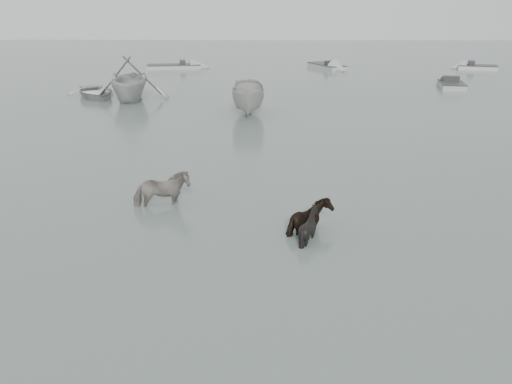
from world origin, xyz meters
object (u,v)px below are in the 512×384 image
(pony_pinto, at_px, (161,183))
(rowboat_lead, at_px, (95,90))
(pony_black, at_px, (309,219))
(pony_dark, at_px, (311,210))

(pony_pinto, bearing_deg, rowboat_lead, 6.18)
(pony_black, relative_size, rowboat_lead, 0.27)
(pony_pinto, bearing_deg, pony_dark, -128.61)
(pony_dark, height_order, pony_black, pony_dark)
(pony_pinto, bearing_deg, pony_black, -134.61)
(rowboat_lead, bearing_deg, pony_dark, -88.49)
(pony_dark, relative_size, pony_black, 1.09)
(pony_dark, distance_m, rowboat_lead, 24.87)
(pony_pinto, relative_size, pony_dark, 1.38)
(pony_pinto, height_order, rowboat_lead, pony_pinto)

